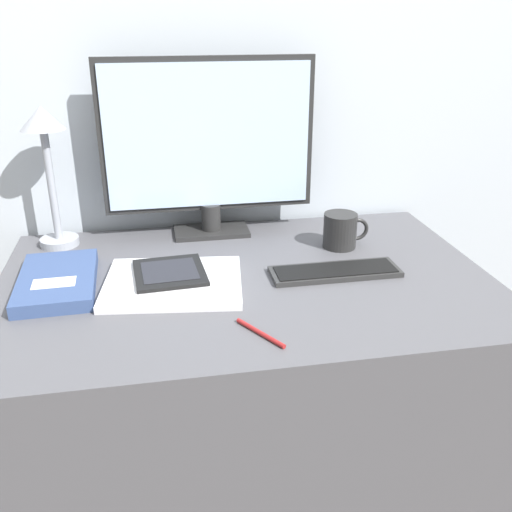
# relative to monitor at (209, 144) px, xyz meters

# --- Properties ---
(wall_back) EXTENTS (3.60, 0.05, 2.40)m
(wall_back) POSITION_rel_monitor_xyz_m (0.05, 0.11, 0.25)
(wall_back) COLOR #B2BCC6
(wall_back) RESTS_ON ground_plane
(desk) EXTENTS (1.13, 0.74, 0.70)m
(desk) POSITION_rel_monitor_xyz_m (0.05, -0.30, -0.60)
(desk) COLOR #4C4C51
(desk) RESTS_ON ground_plane
(monitor) EXTENTS (0.56, 0.11, 0.47)m
(monitor) POSITION_rel_monitor_xyz_m (0.00, 0.00, 0.00)
(monitor) COLOR #262626
(monitor) RESTS_ON desk
(keyboard) EXTENTS (0.30, 0.10, 0.01)m
(keyboard) POSITION_rel_monitor_xyz_m (0.25, -0.32, -0.24)
(keyboard) COLOR #282828
(keyboard) RESTS_ON desk
(laptop) EXTENTS (0.33, 0.28, 0.02)m
(laptop) POSITION_rel_monitor_xyz_m (-0.12, -0.32, -0.24)
(laptop) COLOR silver
(laptop) RESTS_ON desk
(ereader) EXTENTS (0.17, 0.18, 0.01)m
(ereader) POSITION_rel_monitor_xyz_m (-0.13, -0.29, -0.23)
(ereader) COLOR black
(ereader) RESTS_ON laptop
(desk_lamp) EXTENTS (0.11, 0.11, 0.36)m
(desk_lamp) POSITION_rel_monitor_xyz_m (-0.40, -0.02, -0.00)
(desk_lamp) COLOR #999EA8
(desk_lamp) RESTS_ON desk
(notebook) EXTENTS (0.17, 0.28, 0.03)m
(notebook) POSITION_rel_monitor_xyz_m (-0.37, -0.27, -0.23)
(notebook) COLOR #334775
(notebook) RESTS_ON desk
(coffee_mug) EXTENTS (0.12, 0.09, 0.09)m
(coffee_mug) POSITION_rel_monitor_xyz_m (0.32, -0.16, -0.20)
(coffee_mug) COLOR black
(coffee_mug) RESTS_ON desk
(pen) EXTENTS (0.08, 0.12, 0.01)m
(pen) POSITION_rel_monitor_xyz_m (0.03, -0.56, -0.24)
(pen) COLOR maroon
(pen) RESTS_ON desk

